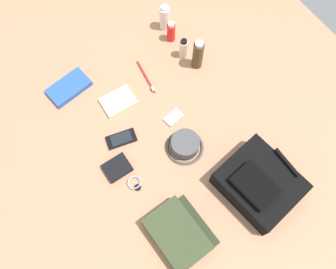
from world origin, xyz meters
TOP-DOWN VIEW (x-y plane):
  - ground_plane at (0.00, 0.00)m, footprint 2.64×2.02m
  - backpack at (0.39, 0.18)m, footprint 0.34×0.30m
  - toiletry_pouch at (0.37, -0.20)m, footprint 0.26×0.22m
  - bucket_hat at (0.08, 0.03)m, footprint 0.17×0.17m
  - toothpaste_tube at (-0.51, 0.33)m, footprint 0.05×0.05m
  - sunscreen_spray at (-0.43, 0.31)m, footprint 0.04×0.04m
  - lotion_bottle at (-0.32, 0.31)m, footprint 0.04×0.04m
  - cologne_bottle at (-0.24, 0.33)m, footprint 0.05×0.05m
  - paperback_novel at (-0.47, -0.24)m, footprint 0.14×0.21m
  - cell_phone at (-0.11, -0.17)m, footprint 0.09×0.14m
  - media_player at (-0.07, 0.07)m, footprint 0.06×0.09m
  - wristwatch at (0.09, -0.23)m, footprint 0.07×0.06m
  - toothbrush at (-0.31, 0.09)m, footprint 0.19×0.03m
  - wallet at (-0.01, -0.26)m, footprint 0.09×0.11m
  - notepad at (-0.28, -0.09)m, footprint 0.12×0.15m

SIDE VIEW (x-z plane):
  - ground_plane at x=0.00m, z-range -0.02..0.00m
  - media_player at x=-0.07m, z-range 0.00..0.01m
  - wristwatch at x=0.09m, z-range 0.00..0.01m
  - toothbrush at x=-0.31m, z-range 0.00..0.02m
  - cell_phone at x=-0.11m, z-range 0.00..0.01m
  - notepad at x=-0.28m, z-range 0.00..0.02m
  - wallet at x=-0.01m, z-range 0.00..0.02m
  - paperback_novel at x=-0.47m, z-range 0.00..0.03m
  - bucket_hat at x=0.08m, z-range 0.00..0.07m
  - toiletry_pouch at x=0.37m, z-range 0.00..0.07m
  - sunscreen_spray at x=-0.43m, z-range 0.00..0.12m
  - lotion_bottle at x=-0.32m, z-range 0.00..0.12m
  - backpack at x=0.39m, z-range -0.01..0.13m
  - toothpaste_tube at x=-0.51m, z-range 0.00..0.14m
  - cologne_bottle at x=-0.24m, z-range 0.00..0.17m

